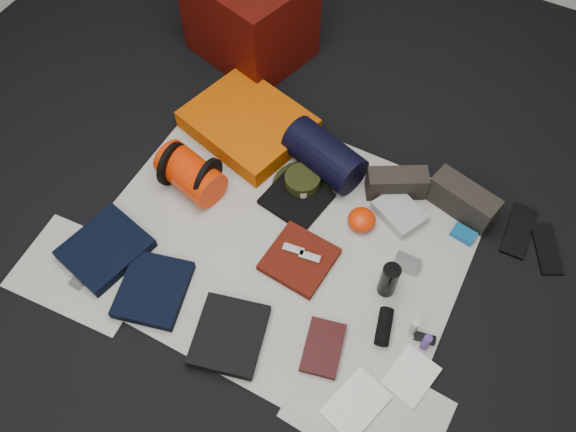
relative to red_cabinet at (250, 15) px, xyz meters
The scene contains 37 objects.
floor 1.29m from the red_cabinet, 54.35° to the right, with size 4.50×4.50×0.02m, color black.
newspaper_mat 1.29m from the red_cabinet, 54.35° to the right, with size 1.60×1.30×0.01m, color silver.
newspaper_sheet_front_left 1.60m from the red_cabinet, 88.62° to the right, with size 0.58×0.40×0.00m, color silver.
newspaper_sheet_front_right 2.08m from the red_cabinet, 47.76° to the right, with size 0.58×0.40×0.00m, color silver.
red_cabinet is the anchor object (origin of this frame).
sleeping_pad 0.63m from the red_cabinet, 61.99° to the right, with size 0.58×0.47×0.10m, color #C64E02.
stuff_sack 0.99m from the red_cabinet, 77.14° to the right, with size 0.19×0.19×0.32m, color red.
sack_strap_left 0.97m from the red_cabinet, 82.94° to the right, with size 0.22×0.22×0.03m, color black.
sack_strap_right 1.02m from the red_cabinet, 71.59° to the right, with size 0.22×0.22×0.03m, color black.
navy_duffel 0.94m from the red_cabinet, 37.99° to the right, with size 0.20×0.20×0.39m, color black.
boonie_brim 1.02m from the red_cabinet, 46.20° to the right, with size 0.29×0.29×0.01m, color black.
boonie_crown 1.01m from the red_cabinet, 46.20° to the right, with size 0.17×0.17×0.07m, color black.
hiking_boot_left 1.23m from the red_cabinet, 26.15° to the right, with size 0.28×0.10×0.14m, color #292420.
hiking_boot_right 1.49m from the red_cabinet, 19.23° to the right, with size 0.32×0.12×0.16m, color #292420.
flip_flop_left 1.76m from the red_cabinet, 15.69° to the right, with size 0.11×0.29×0.02m, color black.
flip_flop_right 1.90m from the red_cabinet, 15.54° to the right, with size 0.10×0.26×0.01m, color black.
trousers_navy_a 1.46m from the red_cabinet, 87.04° to the right, with size 0.30×0.34×0.05m, color black.
trousers_navy_b 1.57m from the red_cabinet, 75.96° to the right, with size 0.27×0.31×0.05m, color black.
trousers_charcoal 1.73m from the red_cabinet, 63.29° to the right, with size 0.27×0.31×0.05m, color black.
black_tshirt 1.09m from the red_cabinet, 48.85° to the right, with size 0.28×0.26×0.03m, color black.
red_shirt 1.40m from the red_cabinet, 51.52° to the right, with size 0.28×0.28×0.04m, color #4F1208.
orange_stuff_sack 1.30m from the red_cabinet, 37.28° to the right, with size 0.13×0.13×0.08m, color red.
first_aid_pouch 1.35m from the red_cabinet, 29.37° to the right, with size 0.22×0.16×0.05m, color #959D95.
water_bottle 1.63m from the red_cabinet, 39.42° to the right, with size 0.08×0.08×0.19m, color black.
speaker 1.79m from the red_cabinet, 42.43° to the right, with size 0.06×0.06×0.16m, color black.
compact_camera 1.58m from the red_cabinet, 34.36° to the right, with size 0.11×0.07×0.04m, color #AAAAAF.
cyan_case 1.60m from the red_cabinet, 22.95° to the right, with size 0.11×0.07×0.03m, color #0E538E.
toiletry_purple 1.92m from the red_cabinet, 38.70° to the right, with size 0.03×0.03×0.10m, color #422577.
toiletry_clear 1.84m from the red_cabinet, 39.03° to the right, with size 0.03×0.03×0.09m, color #A4A8A4.
paperback_book 1.81m from the red_cabinet, 50.96° to the right, with size 0.15×0.23×0.03m, color black.
map_booklet 2.05m from the red_cabinet, 48.86° to the right, with size 0.17×0.25×0.01m, color silver.
map_printout 2.01m from the red_cabinet, 41.77° to the right, with size 0.16×0.21×0.01m, color silver.
sunglasses 1.89m from the red_cabinet, 38.12° to the right, with size 0.09×0.04×0.02m, color black.
key_cluster 1.64m from the red_cabinet, 87.89° to the right, with size 0.07×0.07×0.01m, color #AAAAAF.
tape_roll 1.07m from the red_cabinet, 46.96° to the right, with size 0.05×0.05×0.04m, color beige.
energy_bar_a 1.36m from the red_cabinet, 52.33° to the right, with size 0.10×0.04×0.01m, color #AAAAAF.
energy_bar_b 1.41m from the red_cabinet, 49.72° to the right, with size 0.10×0.04×0.01m, color #AAAAAF.
Camera 1 is at (0.61, -1.09, 2.24)m, focal length 35.00 mm.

